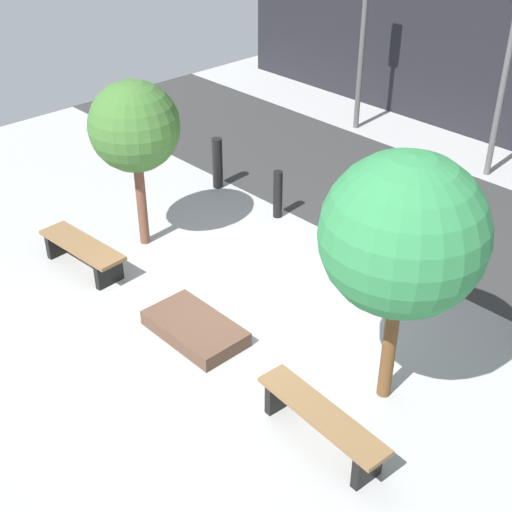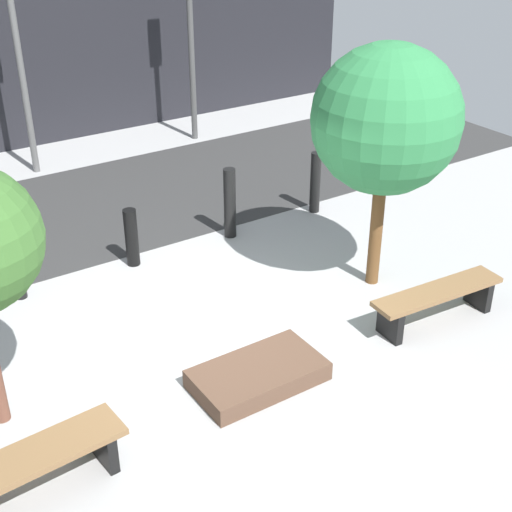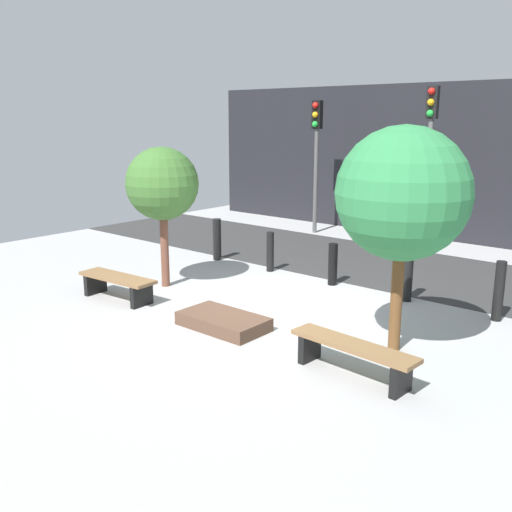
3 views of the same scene
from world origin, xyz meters
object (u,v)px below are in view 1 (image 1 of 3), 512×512
at_px(bench_left, 83,251).
at_px(tree_behind_left_bench, 134,127).
at_px(bollard_right, 434,261).
at_px(tree_behind_right_bench, 403,235).
at_px(planter_bed, 195,328).
at_px(traffic_light_west, 364,10).
at_px(bollard_left, 278,194).
at_px(bollard_center, 349,229).
at_px(bollard_far_left, 217,163).
at_px(bench_right, 321,420).

distance_m(bench_left, tree_behind_left_bench, 2.08).
bearing_deg(bollard_right, tree_behind_right_bench, -68.36).
bearing_deg(bollard_right, tree_behind_left_bench, -151.51).
distance_m(tree_behind_left_bench, tree_behind_right_bench, 5.04).
bearing_deg(planter_bed, bench_left, -175.46).
height_order(planter_bed, tree_behind_left_bench, tree_behind_left_bench).
relative_size(bollard_right, traffic_light_west, 0.29).
bearing_deg(tree_behind_left_bench, bollard_left, 68.36).
bearing_deg(bench_left, bollard_center, 49.48).
relative_size(bench_left, bollard_far_left, 1.70).
height_order(bench_right, tree_behind_right_bench, tree_behind_right_bench).
bearing_deg(tree_behind_left_bench, planter_bed, -21.05).
bearing_deg(bollard_right, traffic_light_west, 139.66).
bearing_deg(bollard_right, bollard_center, 180.00).
height_order(bollard_left, traffic_light_west, traffic_light_west).
bearing_deg(bollard_center, tree_behind_left_bench, -138.23).
relative_size(tree_behind_right_bench, bollard_left, 3.67).
bearing_deg(tree_behind_left_bench, bollard_right, 28.49).
height_order(bench_left, bollard_center, bollard_center).
relative_size(bench_right, traffic_light_west, 0.48).
relative_size(tree_behind_left_bench, bollard_right, 2.53).
xyz_separation_m(tree_behind_left_bench, bollard_center, (2.52, 2.25, -1.62)).
bearing_deg(tree_behind_right_bench, tree_behind_left_bench, 180.00).
bearing_deg(tree_behind_left_bench, tree_behind_right_bench, -0.00).
bearing_deg(bollard_far_left, planter_bed, -44.70).
relative_size(bench_right, tree_behind_left_bench, 0.66).
xyz_separation_m(bench_right, tree_behind_left_bench, (-5.04, 1.17, 1.71)).
bearing_deg(traffic_light_west, bollard_center, -51.50).
height_order(bench_right, bollard_right, bollard_right).
height_order(planter_bed, tree_behind_right_bench, tree_behind_right_bench).
bearing_deg(bench_left, traffic_light_west, 92.31).
bearing_deg(bench_left, tree_behind_left_bench, 85.86).
bearing_deg(bollard_far_left, bollard_center, 0.00).
bearing_deg(bollard_left, bollard_far_left, 180.00).
relative_size(tree_behind_left_bench, traffic_light_west, 0.73).
relative_size(planter_bed, bollard_center, 1.69).
distance_m(bench_right, bollard_center, 4.25).
height_order(bench_right, bollard_center, bollard_center).
distance_m(tree_behind_left_bench, bollard_left, 2.90).
xyz_separation_m(bench_right, bollard_center, (-2.52, 3.42, 0.09)).
bearing_deg(bollard_right, bollard_left, 180.00).
bearing_deg(traffic_light_west, tree_behind_right_bench, -47.77).
xyz_separation_m(bench_left, bench_right, (5.04, 0.00, 0.01)).
xyz_separation_m(bench_left, bollard_far_left, (-0.73, 3.42, 0.17)).
xyz_separation_m(tree_behind_right_bench, bollard_right, (-0.89, 2.25, -1.73)).
relative_size(bench_left, bollard_center, 1.97).
bearing_deg(tree_behind_right_bench, bollard_center, 138.23).
xyz_separation_m(tree_behind_right_bench, bollard_left, (-4.14, 2.25, -1.84)).
xyz_separation_m(bench_right, traffic_light_west, (-5.90, 7.67, 2.27)).
xyz_separation_m(planter_bed, tree_behind_right_bench, (2.52, 0.97, 2.18)).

